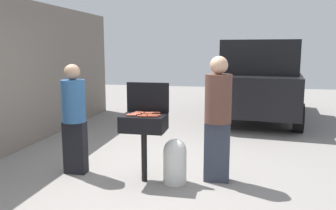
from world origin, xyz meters
The scene contains 20 objects.
ground_plane centered at (0.00, 0.00, 0.00)m, with size 24.00×24.00×0.00m, color gray.
house_wall_side centered at (-2.73, 1.00, 1.36)m, with size 0.24×8.00×2.72m, color slate.
bbq_grill centered at (0.01, -0.15, 0.79)m, with size 0.60×0.44×0.94m.
grill_lid_open centered at (0.01, 0.07, 1.15)m, with size 0.60×0.05×0.42m, color black.
hot_dog_0 centered at (0.06, -0.23, 0.95)m, with size 0.03×0.03×0.13m, color #AD4228.
hot_dog_1 centered at (0.18, -0.20, 0.95)m, with size 0.03×0.03×0.13m, color #B74C33.
hot_dog_2 centered at (0.02, -0.30, 0.95)m, with size 0.03×0.03×0.13m, color #AD4228.
hot_dog_3 centered at (-0.09, -0.10, 0.95)m, with size 0.03×0.03×0.13m, color #B74C33.
hot_dog_4 centered at (0.07, -0.05, 0.95)m, with size 0.03×0.03×0.13m, color #C6593D.
hot_dog_5 centered at (-0.13, -0.23, 0.95)m, with size 0.03×0.03×0.13m, color #B74C33.
hot_dog_6 centered at (0.04, -0.12, 0.95)m, with size 0.03×0.03×0.13m, color #AD4228.
hot_dog_7 centered at (0.17, -0.29, 0.95)m, with size 0.03×0.03×0.13m, color #AD4228.
hot_dog_8 centered at (-0.13, -0.27, 0.95)m, with size 0.03×0.03×0.13m, color #C6593D.
hot_dog_9 centered at (0.14, -0.02, 0.95)m, with size 0.03×0.03×0.13m, color #C6593D.
hot_dog_10 centered at (-0.08, -0.04, 0.95)m, with size 0.03×0.03×0.13m, color #C6593D.
hot_dog_11 centered at (-0.10, -0.17, 0.95)m, with size 0.03×0.03×0.13m, color #C6593D.
propane_tank centered at (0.43, -0.14, 0.32)m, with size 0.32×0.32×0.62m.
person_left centered at (-1.07, -0.05, 0.87)m, with size 0.34×0.34×1.61m.
person_right centered at (0.99, 0.06, 0.94)m, with size 0.36×0.36×1.73m.
parked_minivan centered at (1.82, 4.87, 1.03)m, with size 2.41×4.58×2.02m.
Camera 1 is at (1.26, -4.62, 1.83)m, focal length 37.25 mm.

